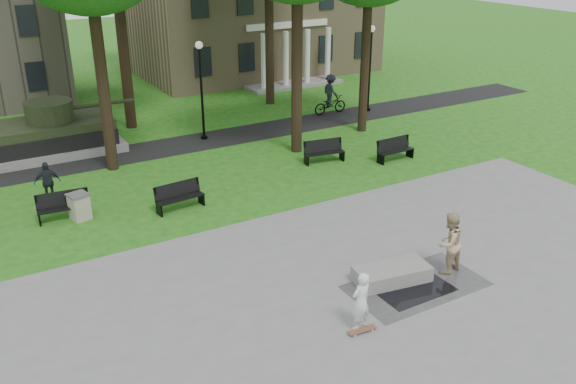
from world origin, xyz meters
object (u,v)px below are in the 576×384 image
Objects in this scene: skateboarder at (361,301)px; park_bench_0 at (63,205)px; friend_watching at (449,243)px; trash_bin at (79,206)px; cyclist at (330,98)px; concrete_block at (392,274)px.

park_bench_0 is (-5.16, 10.55, -0.31)m from skateboarder.
friend_watching is at bearing -174.78° from skateboarder.
trash_bin is (-4.67, 10.25, -0.35)m from skateboarder.
park_bench_0 is (-15.65, -6.43, -0.38)m from cyclist.
concrete_block is at bearing -156.52° from skateboarder.
cyclist reaches higher than trash_bin.
concrete_block is 1.20× the size of park_bench_0.
park_bench_0 reaches higher than concrete_block.
concrete_block is 11.21m from trash_bin.
cyclist is at bearing 27.22° from park_bench_0.
trash_bin is at bearing -54.74° from friend_watching.
cyclist reaches higher than friend_watching.
cyclist is at bearing 23.91° from trash_bin.
friend_watching is 12.65m from trash_bin.
concrete_block is 2.29× the size of trash_bin.
park_bench_0 is at bearing 112.22° from cyclist.
skateboarder reaches higher than trash_bin.
skateboarder is at bearing 6.52° from friend_watching.
friend_watching is (3.94, 1.00, 0.14)m from skateboarder.
cyclist is 16.60m from trash_bin.
skateboarder reaches higher than park_bench_0.
trash_bin is (-8.62, 9.25, -0.49)m from friend_watching.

